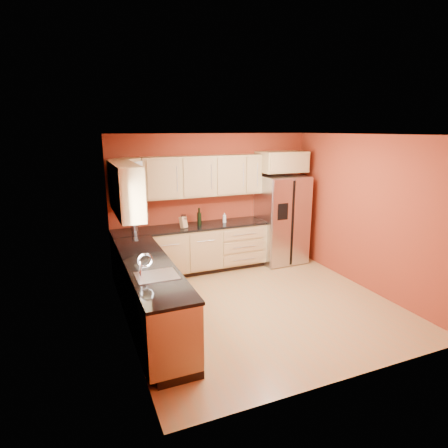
# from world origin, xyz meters

# --- Properties ---
(floor) EXTENTS (4.00, 4.00, 0.00)m
(floor) POSITION_xyz_m (0.00, 0.00, 0.00)
(floor) COLOR #B07B44
(floor) RESTS_ON ground
(ceiling) EXTENTS (4.00, 4.00, 0.00)m
(ceiling) POSITION_xyz_m (0.00, 0.00, 2.60)
(ceiling) COLOR silver
(ceiling) RESTS_ON wall_back
(wall_back) EXTENTS (4.00, 0.04, 2.60)m
(wall_back) POSITION_xyz_m (0.00, 2.00, 1.30)
(wall_back) COLOR maroon
(wall_back) RESTS_ON floor
(wall_front) EXTENTS (4.00, 0.04, 2.60)m
(wall_front) POSITION_xyz_m (0.00, -2.00, 1.30)
(wall_front) COLOR maroon
(wall_front) RESTS_ON floor
(wall_left) EXTENTS (0.04, 4.00, 2.60)m
(wall_left) POSITION_xyz_m (-2.00, 0.00, 1.30)
(wall_left) COLOR maroon
(wall_left) RESTS_ON floor
(wall_right) EXTENTS (0.04, 4.00, 2.60)m
(wall_right) POSITION_xyz_m (2.00, 0.00, 1.30)
(wall_right) COLOR maroon
(wall_right) RESTS_ON floor
(base_cabinets_back) EXTENTS (2.90, 0.60, 0.88)m
(base_cabinets_back) POSITION_xyz_m (-0.55, 1.70, 0.44)
(base_cabinets_back) COLOR tan
(base_cabinets_back) RESTS_ON floor
(base_cabinets_left) EXTENTS (0.60, 2.80, 0.88)m
(base_cabinets_left) POSITION_xyz_m (-1.70, 0.00, 0.44)
(base_cabinets_left) COLOR tan
(base_cabinets_left) RESTS_ON floor
(countertop_back) EXTENTS (2.90, 0.62, 0.04)m
(countertop_back) POSITION_xyz_m (-0.55, 1.69, 0.90)
(countertop_back) COLOR black
(countertop_back) RESTS_ON base_cabinets_back
(countertop_left) EXTENTS (0.62, 2.80, 0.04)m
(countertop_left) POSITION_xyz_m (-1.69, 0.00, 0.90)
(countertop_left) COLOR black
(countertop_left) RESTS_ON base_cabinets_left
(upper_cabinets_back) EXTENTS (2.30, 0.33, 0.75)m
(upper_cabinets_back) POSITION_xyz_m (-0.25, 1.83, 1.83)
(upper_cabinets_back) COLOR tan
(upper_cabinets_back) RESTS_ON wall_back
(upper_cabinets_left) EXTENTS (0.33, 1.35, 0.75)m
(upper_cabinets_left) POSITION_xyz_m (-1.83, 0.72, 1.83)
(upper_cabinets_left) COLOR tan
(upper_cabinets_left) RESTS_ON wall_left
(corner_upper_cabinet) EXTENTS (0.67, 0.67, 0.75)m
(corner_upper_cabinet) POSITION_xyz_m (-1.67, 1.67, 1.83)
(corner_upper_cabinet) COLOR tan
(corner_upper_cabinet) RESTS_ON wall_back
(over_fridge_cabinet) EXTENTS (0.92, 0.60, 0.40)m
(over_fridge_cabinet) POSITION_xyz_m (1.35, 1.70, 2.05)
(over_fridge_cabinet) COLOR tan
(over_fridge_cabinet) RESTS_ON wall_back
(refrigerator) EXTENTS (0.90, 0.75, 1.78)m
(refrigerator) POSITION_xyz_m (1.35, 1.62, 0.89)
(refrigerator) COLOR #B0B0B5
(refrigerator) RESTS_ON floor
(window) EXTENTS (0.03, 0.90, 1.00)m
(window) POSITION_xyz_m (-1.98, -0.50, 1.55)
(window) COLOR white
(window) RESTS_ON wall_left
(sink_faucet) EXTENTS (0.50, 0.42, 0.30)m
(sink_faucet) POSITION_xyz_m (-1.69, -0.50, 1.07)
(sink_faucet) COLOR silver
(sink_faucet) RESTS_ON countertop_left
(canister_left) EXTENTS (0.13, 0.13, 0.18)m
(canister_left) POSITION_xyz_m (-1.59, 1.72, 1.01)
(canister_left) COLOR #B0B0B5
(canister_left) RESTS_ON countertop_back
(canister_right) EXTENTS (0.15, 0.15, 0.19)m
(canister_right) POSITION_xyz_m (-0.72, 1.64, 1.02)
(canister_right) COLOR #B0B0B5
(canister_right) RESTS_ON countertop_back
(wine_bottle_a) EXTENTS (0.09, 0.09, 0.34)m
(wine_bottle_a) POSITION_xyz_m (-0.39, 1.67, 1.09)
(wine_bottle_a) COLOR black
(wine_bottle_a) RESTS_ON countertop_back
(wine_bottle_b) EXTENTS (0.10, 0.10, 0.32)m
(wine_bottle_b) POSITION_xyz_m (-0.38, 1.73, 1.08)
(wine_bottle_b) COLOR black
(wine_bottle_b) RESTS_ON countertop_back
(knife_block) EXTENTS (0.14, 0.13, 0.21)m
(knife_block) POSITION_xyz_m (-0.73, 1.62, 1.02)
(knife_block) COLOR #AC8153
(knife_block) RESTS_ON countertop_back
(soap_dispenser) EXTENTS (0.07, 0.07, 0.19)m
(soap_dispenser) POSITION_xyz_m (0.12, 1.70, 1.02)
(soap_dispenser) COLOR silver
(soap_dispenser) RESTS_ON countertop_back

